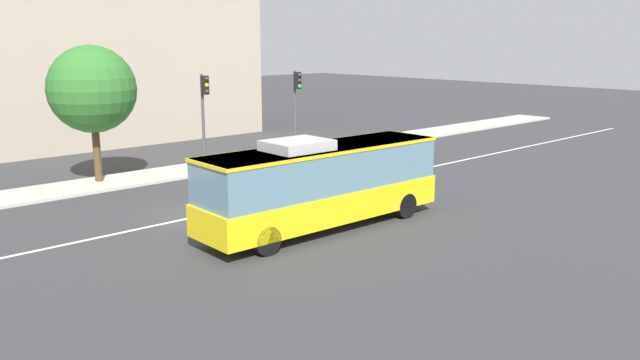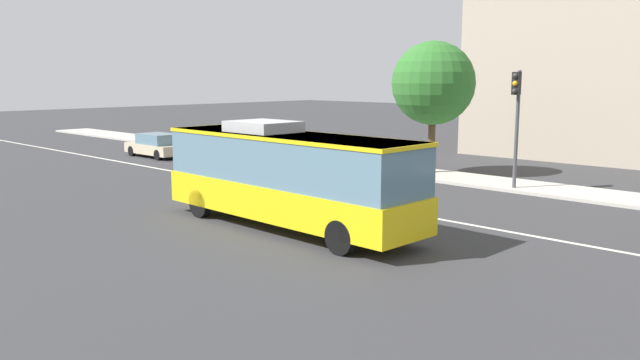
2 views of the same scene
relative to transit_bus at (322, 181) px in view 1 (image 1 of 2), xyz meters
name	(u,v)px [view 1 (image 1 of 2)]	position (x,y,z in m)	size (l,w,h in m)	color
ground_plane	(205,215)	(-2.28, 4.52, -1.81)	(160.00, 160.00, 0.00)	#333335
sidewalk_kerb	(118,181)	(-2.28, 12.50, -1.74)	(80.00, 3.04, 0.14)	#B2ADA3
lane_centre_line	(205,215)	(-2.28, 4.52, -1.80)	(76.00, 0.16, 0.01)	silver
transit_bus	(322,181)	(0.00, 0.00, 0.00)	(10.05, 2.72, 3.46)	yellow
sedan_black	(387,148)	(11.99, 7.47, -1.09)	(4.57, 1.98, 1.46)	black
traffic_light_near_corner	(296,99)	(8.15, 11.09, 1.75)	(0.32, 0.62, 5.20)	#47474C
traffic_light_mid_block	(204,106)	(2.18, 11.42, 1.75)	(0.34, 0.62, 5.20)	#47474C
street_tree_kerbside_left	(92,90)	(-3.05, 12.92, 2.79)	(4.16, 4.16, 6.70)	#4C3823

